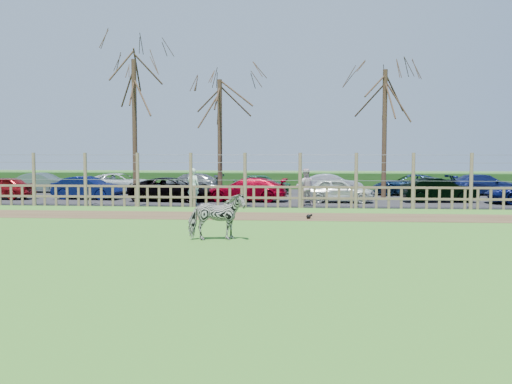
# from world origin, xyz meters

# --- Properties ---
(ground) EXTENTS (120.00, 120.00, 0.00)m
(ground) POSITION_xyz_m (0.00, 0.00, 0.00)
(ground) COLOR #6CA73B
(ground) RESTS_ON ground
(dirt_strip) EXTENTS (34.00, 2.80, 0.01)m
(dirt_strip) POSITION_xyz_m (0.00, 4.50, 0.01)
(dirt_strip) COLOR brown
(dirt_strip) RESTS_ON ground
(asphalt) EXTENTS (44.00, 13.00, 0.04)m
(asphalt) POSITION_xyz_m (0.00, 14.50, 0.02)
(asphalt) COLOR #232326
(asphalt) RESTS_ON ground
(hedge) EXTENTS (46.00, 2.00, 1.10)m
(hedge) POSITION_xyz_m (0.00, 21.50, 0.55)
(hedge) COLOR #1E4716
(hedge) RESTS_ON ground
(fence) EXTENTS (30.16, 0.16, 2.50)m
(fence) POSITION_xyz_m (0.00, 8.00, 0.80)
(fence) COLOR brown
(fence) RESTS_ON ground
(tree_left) EXTENTS (4.80, 4.80, 7.88)m
(tree_left) POSITION_xyz_m (-6.50, 12.50, 5.62)
(tree_left) COLOR #3D2B1E
(tree_left) RESTS_ON ground
(tree_mid) EXTENTS (4.80, 4.80, 6.83)m
(tree_mid) POSITION_xyz_m (-2.00, 13.50, 4.87)
(tree_mid) COLOR #3D2B1E
(tree_mid) RESTS_ON ground
(tree_right) EXTENTS (4.80, 4.80, 7.35)m
(tree_right) POSITION_xyz_m (7.00, 14.00, 5.24)
(tree_right) COLOR #3D2B1E
(tree_right) RESTS_ON ground
(zebra) EXTENTS (1.73, 1.07, 1.36)m
(zebra) POSITION_xyz_m (0.25, -1.70, 0.68)
(zebra) COLOR gray
(zebra) RESTS_ON ground
(visitor_a) EXTENTS (0.73, 0.59, 1.72)m
(visitor_a) POSITION_xyz_m (-2.58, 8.88, 0.90)
(visitor_a) COLOR #BCEDC9
(visitor_a) RESTS_ON asphalt
(visitor_b) EXTENTS (0.90, 0.73, 1.72)m
(visitor_b) POSITION_xyz_m (2.73, 8.82, 0.90)
(visitor_b) COLOR beige
(visitor_b) RESTS_ON asphalt
(crow) EXTENTS (0.24, 0.18, 0.19)m
(crow) POSITION_xyz_m (2.89, 3.78, 0.09)
(crow) COLOR black
(crow) RESTS_ON ground
(car_0) EXTENTS (3.54, 1.47, 1.20)m
(car_0) POSITION_xyz_m (-13.36, 11.02, 0.64)
(car_0) COLOR maroon
(car_0) RESTS_ON asphalt
(car_1) EXTENTS (3.77, 1.72, 1.20)m
(car_1) POSITION_xyz_m (-8.75, 11.39, 0.64)
(car_1) COLOR #091144
(car_1) RESTS_ON asphalt
(car_2) EXTENTS (4.49, 2.40, 1.20)m
(car_2) POSITION_xyz_m (-4.04, 10.65, 0.64)
(car_2) COLOR black
(car_2) RESTS_ON asphalt
(car_3) EXTENTS (4.19, 1.81, 1.20)m
(car_3) POSITION_xyz_m (-0.25, 10.79, 0.64)
(car_3) COLOR #980219
(car_3) RESTS_ON asphalt
(car_4) EXTENTS (3.55, 1.48, 1.20)m
(car_4) POSITION_xyz_m (4.33, 10.60, 0.64)
(car_4) COLOR silver
(car_4) RESTS_ON asphalt
(car_5) EXTENTS (3.75, 1.64, 1.20)m
(car_5) POSITION_xyz_m (9.38, 11.30, 0.64)
(car_5) COLOR black
(car_5) RESTS_ON asphalt
(car_7) EXTENTS (3.72, 1.51, 1.20)m
(car_7) POSITION_xyz_m (-13.46, 16.12, 0.64)
(car_7) COLOR #4F615F
(car_7) RESTS_ON asphalt
(car_8) EXTENTS (4.38, 2.14, 1.20)m
(car_8) POSITION_xyz_m (-8.55, 16.05, 0.64)
(car_8) COLOR white
(car_8) RESTS_ON asphalt
(car_9) EXTENTS (4.29, 2.12, 1.20)m
(car_9) POSITION_xyz_m (-4.35, 16.18, 0.64)
(car_9) COLOR slate
(car_9) RESTS_ON asphalt
(car_10) EXTENTS (3.63, 1.70, 1.20)m
(car_10) POSITION_xyz_m (0.13, 16.04, 0.64)
(car_10) COLOR #195831
(car_10) RESTS_ON asphalt
(car_11) EXTENTS (3.64, 1.27, 1.20)m
(car_11) POSITION_xyz_m (4.25, 15.78, 0.64)
(car_11) COLOR #B5B3C1
(car_11) RESTS_ON asphalt
(car_12) EXTENTS (4.50, 2.43, 1.20)m
(car_12) POSITION_xyz_m (8.74, 15.84, 0.64)
(car_12) COLOR #0E213E
(car_12) RESTS_ON asphalt
(car_13) EXTENTS (4.30, 2.15, 1.20)m
(car_13) POSITION_xyz_m (13.02, 16.31, 0.64)
(car_13) COLOR #131E50
(car_13) RESTS_ON asphalt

